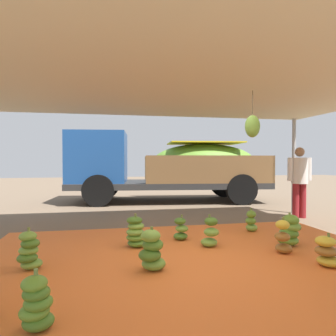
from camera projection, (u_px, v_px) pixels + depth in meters
The scene contains 15 objects.
ground_plane at pixel (158, 220), 7.51m from camera, with size 40.00×40.00×0.00m, color brown.
tarp_orange at pixel (191, 258), 4.57m from camera, with size 6.24×4.47×0.01m, color orange.
tent_canopy at pixel (194, 82), 4.42m from camera, with size 8.00×7.00×2.64m.
banana_bunch_0 at pixel (181, 230), 5.63m from camera, with size 0.37×0.36×0.45m.
banana_bunch_1 at pixel (29, 252), 4.09m from camera, with size 0.42×0.41×0.56m.
banana_bunch_3 at pixel (210, 233), 5.18m from camera, with size 0.40×0.40×0.54m.
banana_bunch_4 at pixel (152, 251), 4.06m from camera, with size 0.47×0.44×0.57m.
banana_bunch_5 at pixel (327, 252), 4.23m from camera, with size 0.40×0.40×0.45m.
banana_bunch_6 at pixel (36, 304), 2.63m from camera, with size 0.38×0.36×0.52m.
banana_bunch_7 at pixel (283, 238), 4.80m from camera, with size 0.37×0.35×0.57m.
banana_bunch_8 at pixel (290, 231), 5.24m from camera, with size 0.45×0.44×0.55m.
banana_bunch_10 at pixel (251, 222), 6.27m from camera, with size 0.34×0.33×0.47m.
banana_bunch_12 at pixel (136, 233), 5.16m from camera, with size 0.44×0.42×0.56m.
cargo_truck_main at pixel (164, 165), 10.99m from camera, with size 6.97×3.13×2.40m.
worker_0 at pixel (299, 177), 7.78m from camera, with size 0.65×0.40×1.77m.
Camera 1 is at (-1.21, -4.38, 1.45)m, focal length 33.31 mm.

